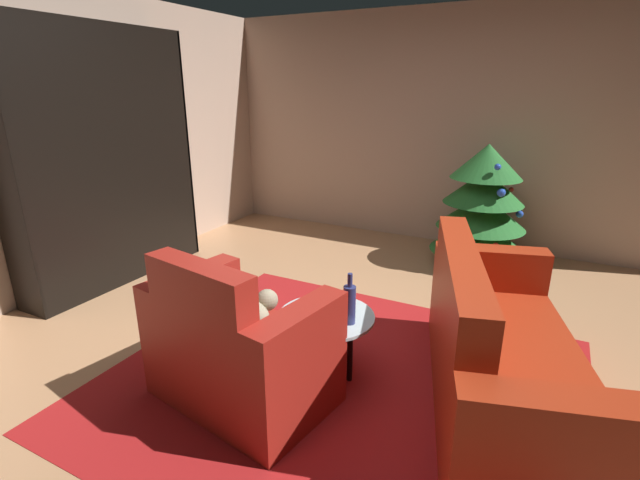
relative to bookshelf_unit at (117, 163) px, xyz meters
name	(u,v)px	position (x,y,z in m)	size (l,w,h in m)	color
ground_plane	(338,348)	(2.41, -0.32, -1.09)	(6.55, 6.55, 0.00)	tan
wall_back	(443,130)	(2.41, 2.44, 0.20)	(5.39, 0.06, 2.59)	tan
wall_left	(63,143)	(-0.25, -0.32, 0.20)	(0.06, 5.57, 2.59)	tan
area_rug	(341,382)	(2.60, -0.66, -1.09)	(2.82, 2.49, 0.01)	maroon
bookshelf_unit	(117,163)	(0.00, 0.00, 0.00)	(0.38, 1.79, 2.27)	black
armchair_red	(239,350)	(2.14, -1.08, -0.76)	(1.11, 0.83, 0.93)	maroon
couch_red	(498,358)	(3.47, -0.45, -0.78)	(1.25, 1.98, 0.92)	#9F2A12
coffee_table	(326,322)	(2.47, -0.62, -0.72)	(0.60, 0.60, 0.42)	black
book_stack_on_table	(328,314)	(2.51, -0.66, -0.64)	(0.22, 0.17, 0.07)	gray
bottle_on_table	(349,304)	(2.63, -0.64, -0.55)	(0.07, 0.07, 0.32)	navy
decorated_tree	(482,206)	(3.01, 1.82, -0.47)	(0.97, 0.97, 1.24)	brown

